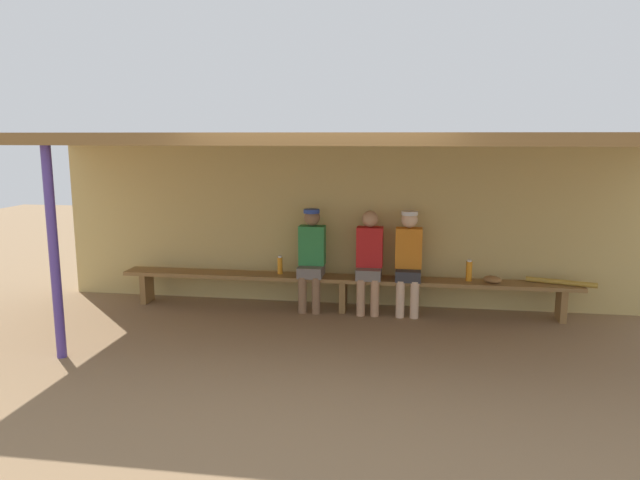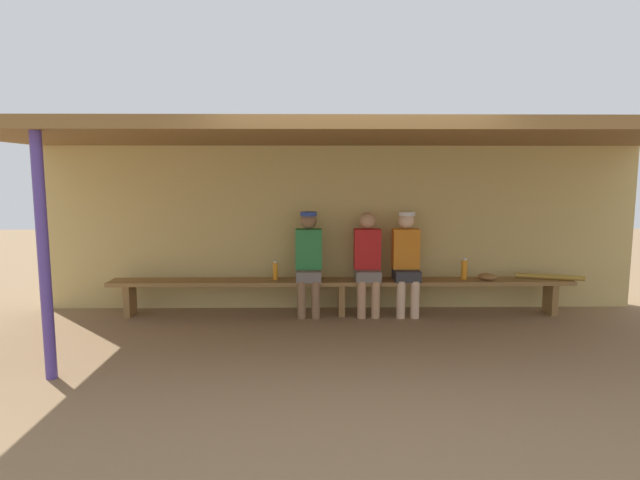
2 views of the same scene
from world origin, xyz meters
name	(u,v)px [view 1 (image 1 of 2)]	position (x,y,z in m)	size (l,w,h in m)	color
ground_plane	(327,352)	(0.00, 0.00, 0.00)	(24.00, 24.00, 0.00)	#8C6D4C
back_wall	(347,224)	(0.00, 2.00, 1.10)	(8.00, 0.20, 2.20)	tan
dugout_roof	(336,138)	(0.00, 0.70, 2.26)	(8.00, 2.80, 0.12)	brown
support_post	(54,254)	(-2.73, -0.55, 1.10)	(0.10, 0.10, 2.20)	#4C388C
bench	(343,282)	(0.00, 1.55, 0.39)	(6.00, 0.36, 0.46)	olive
player_in_red	(369,258)	(0.34, 1.55, 0.73)	(0.34, 0.42, 1.34)	slate
player_shirtless_tan	(408,257)	(0.84, 1.55, 0.75)	(0.34, 0.42, 1.34)	#333338
player_leftmost	(311,254)	(-0.43, 1.55, 0.75)	(0.34, 0.42, 1.34)	slate
water_bottle_blue	(469,271)	(1.61, 1.58, 0.59)	(0.08, 0.08, 0.28)	orange
water_bottle_orange	(280,265)	(-0.86, 1.60, 0.58)	(0.07, 0.07, 0.25)	orange
baseball_glove_worn	(493,279)	(1.90, 1.52, 0.51)	(0.24, 0.17, 0.09)	olive
baseball_bat	(561,282)	(2.73, 1.55, 0.49)	(0.07, 0.07, 0.83)	#B28C33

